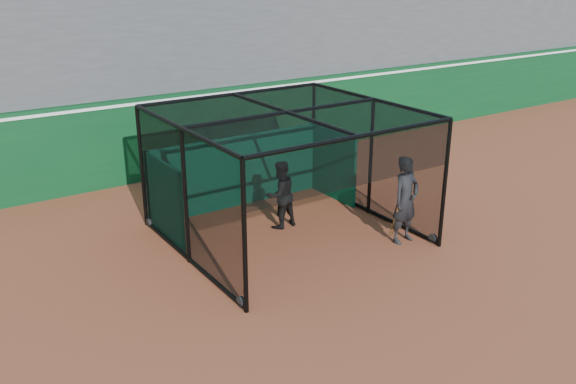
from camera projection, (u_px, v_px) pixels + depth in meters
ground at (327, 292)px, 11.95m from camera, size 120.00×120.00×0.00m
outfield_wall at (155, 135)px, 18.12m from camera, size 50.00×0.50×2.50m
grandstand at (103, 16)px, 19.96m from camera, size 50.00×7.85×8.95m
batting_cage at (287, 176)px, 14.02m from camera, size 5.18×5.01×2.97m
batter at (280, 195)px, 14.69m from camera, size 0.87×0.70×1.68m
on_deck_player at (405, 200)px, 13.85m from camera, size 0.79×0.56×2.04m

